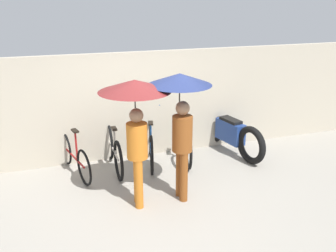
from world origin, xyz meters
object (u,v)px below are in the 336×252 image
at_px(parked_bicycle_0, 74,156).
at_px(parked_bicycle_2, 151,144).
at_px(parked_bicycle_3, 185,140).
at_px(motorcycle, 230,133).
at_px(parked_bicycle_1, 114,149).
at_px(pedestrian_center, 181,102).
at_px(pedestrian_leading, 135,106).

relative_size(parked_bicycle_0, parked_bicycle_2, 0.98).
height_order(parked_bicycle_3, motorcycle, parked_bicycle_3).
xyz_separation_m(parked_bicycle_1, parked_bicycle_2, (0.74, 0.02, 0.01)).
bearing_deg(parked_bicycle_3, pedestrian_center, 169.62).
distance_m(parked_bicycle_0, pedestrian_center, 2.46).
distance_m(parked_bicycle_2, pedestrian_center, 1.86).
height_order(parked_bicycle_1, parked_bicycle_2, parked_bicycle_1).
bearing_deg(parked_bicycle_0, parked_bicycle_2, -103.61).
xyz_separation_m(parked_bicycle_3, motorcycle, (1.00, -0.01, 0.03)).
height_order(parked_bicycle_1, pedestrian_center, pedestrian_center).
bearing_deg(motorcycle, pedestrian_center, 118.69).
distance_m(parked_bicycle_1, motorcycle, 2.48).
height_order(parked_bicycle_0, pedestrian_center, pedestrian_center).
bearing_deg(parked_bicycle_3, parked_bicycle_1, 105.14).
distance_m(parked_bicycle_3, pedestrian_leading, 2.29).
bearing_deg(motorcycle, parked_bicycle_3, 77.30).
bearing_deg(pedestrian_leading, pedestrian_center, 5.94).
height_order(parked_bicycle_0, parked_bicycle_1, parked_bicycle_1).
bearing_deg(pedestrian_leading, parked_bicycle_0, 130.81).
bearing_deg(pedestrian_center, parked_bicycle_2, 93.47).
distance_m(parked_bicycle_0, pedestrian_leading, 2.06).
relative_size(parked_bicycle_1, parked_bicycle_3, 1.01).
relative_size(pedestrian_center, motorcycle, 1.00).
bearing_deg(parked_bicycle_1, parked_bicycle_0, 89.74).
height_order(parked_bicycle_1, parked_bicycle_3, parked_bicycle_1).
distance_m(parked_bicycle_0, motorcycle, 3.23).
height_order(pedestrian_leading, motorcycle, pedestrian_leading).
bearing_deg(motorcycle, parked_bicycle_0, 78.34).
bearing_deg(pedestrian_leading, parked_bicycle_2, 74.19).
xyz_separation_m(parked_bicycle_0, parked_bicycle_2, (1.49, 0.01, 0.04)).
xyz_separation_m(parked_bicycle_1, motorcycle, (2.48, 0.03, 0.03)).
bearing_deg(motorcycle, parked_bicycle_2, 78.21).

